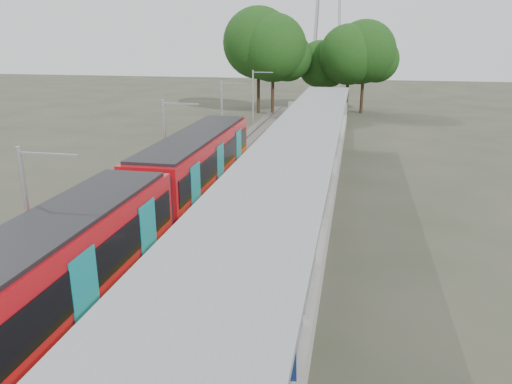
{
  "coord_description": "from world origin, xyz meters",
  "views": [
    {
      "loc": [
        3.81,
        -6.29,
        8.66
      ],
      "look_at": [
        -0.13,
        13.52,
        2.3
      ],
      "focal_mm": 35.0,
      "sensor_mm": 36.0,
      "label": 1
    }
  ],
  "objects_px": {
    "bench_near": "(282,353)",
    "info_pillar_far": "(298,163)",
    "bench_far": "(334,132)",
    "info_pillar_near": "(257,334)",
    "bench_mid": "(319,171)",
    "litter_bin": "(278,223)",
    "train": "(143,204)"
  },
  "relations": [
    {
      "from": "train",
      "to": "bench_far",
      "type": "distance_m",
      "value": 21.58
    },
    {
      "from": "bench_far",
      "to": "info_pillar_far",
      "type": "distance_m",
      "value": 11.67
    },
    {
      "from": "bench_near",
      "to": "info_pillar_far",
      "type": "xyz_separation_m",
      "value": [
        -1.62,
        17.08,
        0.3
      ]
    },
    {
      "from": "train",
      "to": "info_pillar_near",
      "type": "distance_m",
      "value": 10.08
    },
    {
      "from": "bench_mid",
      "to": "info_pillar_near",
      "type": "bearing_deg",
      "value": -104.26
    },
    {
      "from": "bench_far",
      "to": "train",
      "type": "bearing_deg",
      "value": -122.83
    },
    {
      "from": "info_pillar_far",
      "to": "bench_near",
      "type": "bearing_deg",
      "value": -90.59
    },
    {
      "from": "bench_mid",
      "to": "litter_bin",
      "type": "relative_size",
      "value": 1.53
    },
    {
      "from": "info_pillar_near",
      "to": "litter_bin",
      "type": "relative_size",
      "value": 1.86
    },
    {
      "from": "train",
      "to": "litter_bin",
      "type": "relative_size",
      "value": 27.91
    },
    {
      "from": "info_pillar_far",
      "to": "litter_bin",
      "type": "bearing_deg",
      "value": -94.79
    },
    {
      "from": "bench_mid",
      "to": "info_pillar_far",
      "type": "bearing_deg",
      "value": 150.02
    },
    {
      "from": "info_pillar_far",
      "to": "train",
      "type": "bearing_deg",
      "value": -126.97
    },
    {
      "from": "bench_mid",
      "to": "info_pillar_near",
      "type": "distance_m",
      "value": 16.4
    },
    {
      "from": "bench_far",
      "to": "bench_near",
      "type": "bearing_deg",
      "value": -104.14
    },
    {
      "from": "bench_near",
      "to": "bench_far",
      "type": "bearing_deg",
      "value": 83.04
    },
    {
      "from": "bench_near",
      "to": "litter_bin",
      "type": "xyz_separation_m",
      "value": [
        -1.44,
        8.59,
        -0.08
      ]
    },
    {
      "from": "bench_near",
      "to": "bench_far",
      "type": "height_order",
      "value": "bench_near"
    },
    {
      "from": "bench_far",
      "to": "litter_bin",
      "type": "distance_m",
      "value": 20.1
    },
    {
      "from": "bench_near",
      "to": "bench_mid",
      "type": "distance_m",
      "value": 16.73
    },
    {
      "from": "bench_far",
      "to": "info_pillar_near",
      "type": "distance_m",
      "value": 28.33
    },
    {
      "from": "train",
      "to": "bench_near",
      "type": "relative_size",
      "value": 16.78
    },
    {
      "from": "bench_mid",
      "to": "info_pillar_far",
      "type": "distance_m",
      "value": 1.3
    },
    {
      "from": "bench_far",
      "to": "info_pillar_far",
      "type": "height_order",
      "value": "info_pillar_far"
    },
    {
      "from": "train",
      "to": "bench_far",
      "type": "height_order",
      "value": "train"
    },
    {
      "from": "info_pillar_far",
      "to": "litter_bin",
      "type": "relative_size",
      "value": 2.05
    },
    {
      "from": "bench_mid",
      "to": "info_pillar_near",
      "type": "relative_size",
      "value": 0.82
    },
    {
      "from": "info_pillar_near",
      "to": "info_pillar_far",
      "type": "height_order",
      "value": "info_pillar_far"
    },
    {
      "from": "bench_far",
      "to": "info_pillar_near",
      "type": "bearing_deg",
      "value": -105.46
    },
    {
      "from": "bench_near",
      "to": "info_pillar_far",
      "type": "relative_size",
      "value": 0.81
    },
    {
      "from": "bench_mid",
      "to": "litter_bin",
      "type": "height_order",
      "value": "bench_mid"
    },
    {
      "from": "bench_mid",
      "to": "bench_far",
      "type": "height_order",
      "value": "bench_mid"
    }
  ]
}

